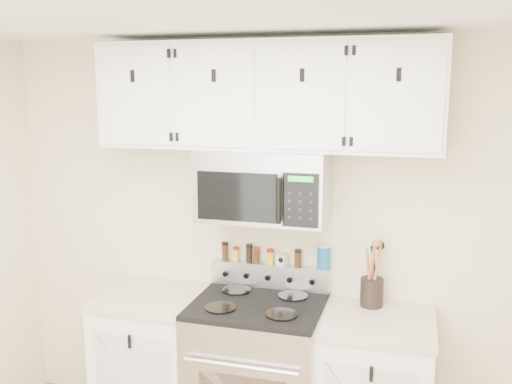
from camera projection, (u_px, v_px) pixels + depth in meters
back_wall at (271, 239)px, 3.60m from camera, size 3.50×0.01×2.50m
range at (258, 375)px, 3.44m from camera, size 0.76×0.65×1.10m
base_cabinet_left at (155, 362)px, 3.65m from camera, size 0.64×0.62×0.92m
microwave at (264, 185)px, 3.35m from camera, size 0.76×0.44×0.42m
upper_cabinets at (265, 96)px, 3.28m from camera, size 2.00×0.35×0.62m
utensil_crock at (372, 290)px, 3.36m from camera, size 0.14×0.14×0.40m
kitchen_timer at (282, 260)px, 3.57m from camera, size 0.07×0.07×0.07m
salt_canister at (324, 257)px, 3.49m from camera, size 0.08×0.08×0.15m
spice_jar_0 at (225, 252)px, 3.67m from camera, size 0.04×0.04×0.10m
spice_jar_1 at (225, 251)px, 3.67m from camera, size 0.04×0.04×0.12m
spice_jar_2 at (236, 254)px, 3.65m from camera, size 0.04×0.04×0.09m
spice_jar_3 at (249, 253)px, 3.62m from camera, size 0.04×0.04×0.12m
spice_jar_4 at (257, 255)px, 3.61m from camera, size 0.04×0.04×0.10m
spice_jar_5 at (270, 256)px, 3.59m from camera, size 0.04×0.04×0.09m
spice_jar_6 at (298, 258)px, 3.54m from camera, size 0.04×0.04×0.11m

